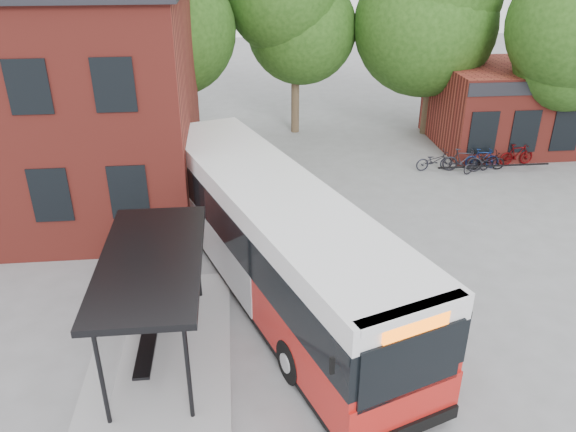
{
  "coord_description": "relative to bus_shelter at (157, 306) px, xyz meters",
  "views": [
    {
      "loc": [
        -2.43,
        -12.69,
        9.64
      ],
      "look_at": [
        -0.87,
        2.57,
        2.0
      ],
      "focal_mm": 35.0,
      "sensor_mm": 36.0,
      "label": 1
    }
  ],
  "objects": [
    {
      "name": "ground",
      "position": [
        4.5,
        1.0,
        -1.45
      ],
      "size": [
        100.0,
        100.0,
        0.0
      ],
      "primitive_type": "plane",
      "color": "slate"
    },
    {
      "name": "shop_row",
      "position": [
        19.5,
        15.0,
        0.55
      ],
      "size": [
        14.0,
        6.2,
        4.0
      ],
      "primitive_type": null,
      "color": "maroon",
      "rests_on": "ground"
    },
    {
      "name": "bus_shelter",
      "position": [
        0.0,
        0.0,
        0.0
      ],
      "size": [
        3.6,
        7.0,
        2.9
      ],
      "primitive_type": null,
      "color": "black",
      "rests_on": "ground"
    },
    {
      "name": "bike_rail",
      "position": [
        13.78,
        11.0,
        -1.26
      ],
      "size": [
        5.2,
        0.1,
        0.38
      ],
      "primitive_type": null,
      "color": "black",
      "rests_on": "ground"
    },
    {
      "name": "tree_0",
      "position": [
        -1.5,
        17.0,
        4.05
      ],
      "size": [
        7.92,
        7.92,
        11.0
      ],
      "primitive_type": null,
      "color": "#1D3F11",
      "rests_on": "ground"
    },
    {
      "name": "tree_1",
      "position": [
        5.5,
        18.0,
        3.75
      ],
      "size": [
        7.92,
        7.92,
        10.4
      ],
      "primitive_type": null,
      "color": "#1D3F11",
      "rests_on": "ground"
    },
    {
      "name": "tree_2",
      "position": [
        12.5,
        17.0,
        4.05
      ],
      "size": [
        7.92,
        7.92,
        11.0
      ],
      "primitive_type": null,
      "color": "#1D3F11",
      "rests_on": "ground"
    },
    {
      "name": "tree_3",
      "position": [
        17.5,
        13.0,
        3.19
      ],
      "size": [
        7.04,
        7.04,
        9.28
      ],
      "primitive_type": null,
      "color": "#1D3F11",
      "rests_on": "ground"
    },
    {
      "name": "city_bus",
      "position": [
        3.1,
        2.76,
        0.26
      ],
      "size": [
        7.25,
        13.66,
        3.43
      ],
      "primitive_type": null,
      "rotation": [
        0.0,
        0.0,
        0.34
      ],
      "color": "#B11914",
      "rests_on": "ground"
    },
    {
      "name": "bicycle_0",
      "position": [
        11.22,
        11.64,
        -0.99
      ],
      "size": [
        1.81,
        0.75,
        0.93
      ],
      "primitive_type": "imported",
      "rotation": [
        0.0,
        0.0,
        1.65
      ],
      "color": "black",
      "rests_on": "ground"
    },
    {
      "name": "bicycle_1",
      "position": [
        12.44,
        11.35,
        -0.91
      ],
      "size": [
        1.87,
        0.89,
        1.08
      ],
      "primitive_type": "imported",
      "rotation": [
        0.0,
        0.0,
        1.35
      ],
      "color": "black",
      "rests_on": "ground"
    },
    {
      "name": "bicycle_2",
      "position": [
        13.03,
        11.15,
        -1.05
      ],
      "size": [
        1.61,
        1.07,
        0.8
      ],
      "primitive_type": "imported",
      "rotation": [
        0.0,
        0.0,
        1.96
      ],
      "color": "black",
      "rests_on": "ground"
    },
    {
      "name": "bicycle_3",
      "position": [
        13.51,
        11.66,
        -0.98
      ],
      "size": [
        1.6,
        0.57,
        0.94
      ],
      "primitive_type": "imported",
      "rotation": [
        0.0,
        0.0,
        1.49
      ],
      "color": "navy",
      "rests_on": "ground"
    },
    {
      "name": "bicycle_4",
      "position": [
        13.61,
        11.46,
        -1.01
      ],
      "size": [
        1.73,
        0.73,
        0.88
      ],
      "primitive_type": "imported",
      "rotation": [
        0.0,
        0.0,
        1.48
      ],
      "color": "black",
      "rests_on": "ground"
    },
    {
      "name": "bicycle_7",
      "position": [
        15.27,
        11.88,
        -0.93
      ],
      "size": [
        1.78,
        0.71,
        1.04
      ],
      "primitive_type": "imported",
      "rotation": [
        0.0,
        0.0,
        1.7
      ],
      "color": "#490406",
      "rests_on": "ground"
    }
  ]
}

